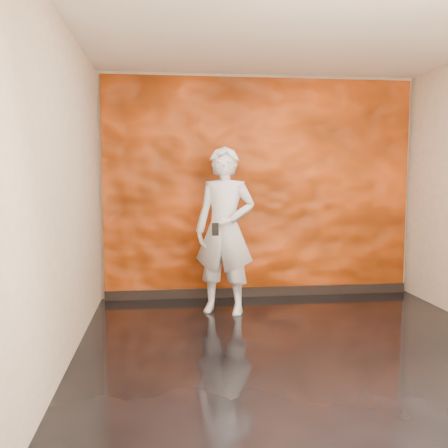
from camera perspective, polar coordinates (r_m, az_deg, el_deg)
room at (r=4.44m, az=8.92°, el=3.54°), size 4.02×4.02×2.81m
feature_wall at (r=6.35m, az=4.09°, el=4.05°), size 3.90×0.06×2.75m
baseboard at (r=6.48m, az=4.07°, el=-7.70°), size 3.90×0.04×0.12m
man at (r=5.58m, az=0.09°, el=-0.76°), size 0.80×0.67×1.87m
phone at (r=5.30m, az=-1.00°, el=-0.60°), size 0.07×0.02×0.14m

